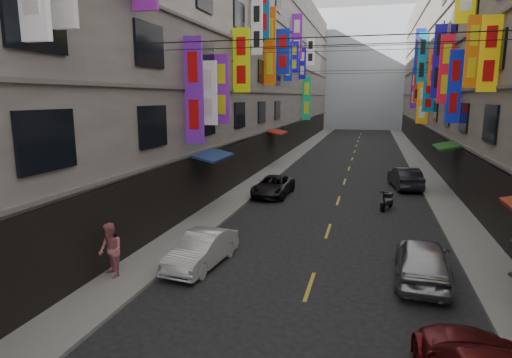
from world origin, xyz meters
The scene contains 14 objects.
sidewalk_left centered at (-6.00, 42.00, 0.06)m, with size 2.00×90.00×0.12m, color slate.
sidewalk_right centered at (6.00, 42.00, 0.06)m, with size 2.00×90.00×0.12m, color slate.
building_row_left centered at (-11.99, 42.00, 9.49)m, with size 10.14×90.00×19.00m.
haze_block centered at (0.00, 92.00, 11.00)m, with size 18.00×8.00×22.00m, color silver.
shop_signage centered at (-0.11, 35.53, 9.19)m, with size 14.00×55.00×11.63m.
street_awnings centered at (-1.26, 26.00, 3.00)m, with size 13.99×35.20×0.41m.
overhead_cables centered at (0.00, 30.00, 8.80)m, with size 14.00×38.04×1.24m.
lane_markings centered at (0.00, 39.00, 0.00)m, with size 0.12×80.20×0.01m.
scooter_far_right centered at (2.69, 28.69, 0.44)m, with size 0.79×1.73×1.14m.
car_left_mid centered at (-4.00, 18.70, 0.61)m, with size 1.30×3.71×1.22m, color silver.
car_left_far centered at (-4.00, 30.32, 0.60)m, with size 1.99×4.31×1.20m, color black.
car_right_mid centered at (3.51, 19.43, 0.72)m, with size 1.70×4.21×1.44m, color #A3A3A7.
car_right_far centered at (4.00, 34.68, 0.72)m, with size 1.51×4.34×1.43m, color #24242C.
pedestrian_lfar centered at (-6.43, 16.81, 1.03)m, with size 0.88×0.61×1.82m, color #D4707D.
Camera 1 is at (1.66, 5.15, 5.97)m, focal length 30.00 mm.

